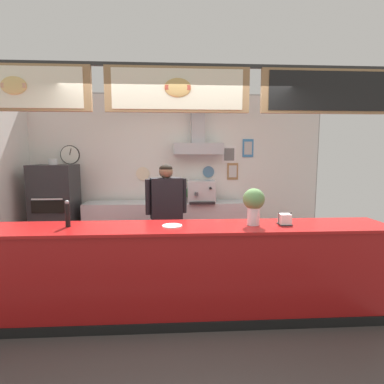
{
  "coord_description": "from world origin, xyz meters",
  "views": [
    {
      "loc": [
        -0.05,
        -3.38,
        1.76
      ],
      "look_at": [
        0.2,
        0.75,
        1.25
      ],
      "focal_mm": 28.3,
      "sensor_mm": 36.0,
      "label": 1
    }
  ],
  "objects_px": {
    "espresso_machine": "(201,191)",
    "potted_thyme": "(184,194)",
    "shop_worker": "(166,217)",
    "potted_oregano": "(165,194)",
    "pepper_grinder": "(67,214)",
    "basil_vase": "(254,204)",
    "napkin_holder": "(285,220)",
    "condiment_plate": "(172,226)",
    "pizza_oven": "(56,211)"
  },
  "relations": [
    {
      "from": "pizza_oven",
      "to": "napkin_holder",
      "type": "height_order",
      "value": "pizza_oven"
    },
    {
      "from": "shop_worker",
      "to": "potted_thyme",
      "type": "bearing_deg",
      "value": -117.42
    },
    {
      "from": "pizza_oven",
      "to": "pepper_grinder",
      "type": "bearing_deg",
      "value": -66.11
    },
    {
      "from": "shop_worker",
      "to": "condiment_plate",
      "type": "bearing_deg",
      "value": 82.17
    },
    {
      "from": "potted_thyme",
      "to": "potted_oregano",
      "type": "distance_m",
      "value": 0.33
    },
    {
      "from": "potted_thyme",
      "to": "condiment_plate",
      "type": "distance_m",
      "value": 2.27
    },
    {
      "from": "espresso_machine",
      "to": "potted_thyme",
      "type": "bearing_deg",
      "value": 176.94
    },
    {
      "from": "pepper_grinder",
      "to": "condiment_plate",
      "type": "xyz_separation_m",
      "value": [
        1.08,
        -0.04,
        -0.13
      ]
    },
    {
      "from": "shop_worker",
      "to": "condiment_plate",
      "type": "relative_size",
      "value": 7.65
    },
    {
      "from": "pepper_grinder",
      "to": "basil_vase",
      "type": "bearing_deg",
      "value": -0.66
    },
    {
      "from": "espresso_machine",
      "to": "condiment_plate",
      "type": "distance_m",
      "value": 2.3
    },
    {
      "from": "shop_worker",
      "to": "potted_oregano",
      "type": "relative_size",
      "value": 6.81
    },
    {
      "from": "espresso_machine",
      "to": "napkin_holder",
      "type": "xyz_separation_m",
      "value": [
        0.7,
        -2.24,
        -0.04
      ]
    },
    {
      "from": "shop_worker",
      "to": "espresso_machine",
      "type": "distance_m",
      "value": 1.23
    },
    {
      "from": "shop_worker",
      "to": "espresso_machine",
      "type": "bearing_deg",
      "value": -131.5
    },
    {
      "from": "pepper_grinder",
      "to": "pizza_oven",
      "type": "bearing_deg",
      "value": 113.89
    },
    {
      "from": "potted_thyme",
      "to": "napkin_holder",
      "type": "relative_size",
      "value": 1.69
    },
    {
      "from": "pizza_oven",
      "to": "condiment_plate",
      "type": "relative_size",
      "value": 7.99
    },
    {
      "from": "potted_thyme",
      "to": "napkin_holder",
      "type": "height_order",
      "value": "potted_thyme"
    },
    {
      "from": "espresso_machine",
      "to": "napkin_holder",
      "type": "bearing_deg",
      "value": -72.53
    },
    {
      "from": "condiment_plate",
      "to": "shop_worker",
      "type": "bearing_deg",
      "value": 94.33
    },
    {
      "from": "potted_oregano",
      "to": "napkin_holder",
      "type": "distance_m",
      "value": 2.63
    },
    {
      "from": "potted_thyme",
      "to": "basil_vase",
      "type": "height_order",
      "value": "basil_vase"
    },
    {
      "from": "basil_vase",
      "to": "condiment_plate",
      "type": "xyz_separation_m",
      "value": [
        -0.87,
        -0.02,
        -0.22
      ]
    },
    {
      "from": "shop_worker",
      "to": "basil_vase",
      "type": "distance_m",
      "value": 1.56
    },
    {
      "from": "shop_worker",
      "to": "potted_thyme",
      "type": "distance_m",
      "value": 1.12
    },
    {
      "from": "napkin_holder",
      "to": "pepper_grinder",
      "type": "bearing_deg",
      "value": 179.02
    },
    {
      "from": "napkin_holder",
      "to": "basil_vase",
      "type": "xyz_separation_m",
      "value": [
        -0.34,
        0.02,
        0.17
      ]
    },
    {
      "from": "espresso_machine",
      "to": "napkin_holder",
      "type": "distance_m",
      "value": 2.35
    },
    {
      "from": "pizza_oven",
      "to": "basil_vase",
      "type": "height_order",
      "value": "pizza_oven"
    },
    {
      "from": "potted_oregano",
      "to": "basil_vase",
      "type": "relative_size",
      "value": 0.6
    },
    {
      "from": "basil_vase",
      "to": "pepper_grinder",
      "type": "bearing_deg",
      "value": 179.34
    },
    {
      "from": "potted_oregano",
      "to": "napkin_holder",
      "type": "relative_size",
      "value": 1.67
    },
    {
      "from": "shop_worker",
      "to": "potted_oregano",
      "type": "xyz_separation_m",
      "value": [
        -0.04,
        1.08,
        0.18
      ]
    },
    {
      "from": "napkin_holder",
      "to": "basil_vase",
      "type": "relative_size",
      "value": 0.36
    },
    {
      "from": "espresso_machine",
      "to": "pepper_grinder",
      "type": "bearing_deg",
      "value": -125.78
    },
    {
      "from": "basil_vase",
      "to": "pizza_oven",
      "type": "bearing_deg",
      "value": 143.77
    },
    {
      "from": "espresso_machine",
      "to": "potted_oregano",
      "type": "height_order",
      "value": "espresso_machine"
    },
    {
      "from": "pizza_oven",
      "to": "potted_oregano",
      "type": "height_order",
      "value": "pizza_oven"
    },
    {
      "from": "pizza_oven",
      "to": "shop_worker",
      "type": "xyz_separation_m",
      "value": [
        1.92,
        -0.94,
        0.07
      ]
    },
    {
      "from": "napkin_holder",
      "to": "pizza_oven",
      "type": "bearing_deg",
      "value": 146.55
    },
    {
      "from": "napkin_holder",
      "to": "condiment_plate",
      "type": "xyz_separation_m",
      "value": [
        -1.21,
        -0.01,
        -0.05
      ]
    },
    {
      "from": "potted_oregano",
      "to": "potted_thyme",
      "type": "bearing_deg",
      "value": -2.44
    },
    {
      "from": "espresso_machine",
      "to": "shop_worker",
      "type": "bearing_deg",
      "value": -119.34
    },
    {
      "from": "potted_oregano",
      "to": "basil_vase",
      "type": "bearing_deg",
      "value": -66.05
    },
    {
      "from": "potted_oregano",
      "to": "pepper_grinder",
      "type": "bearing_deg",
      "value": -113.11
    },
    {
      "from": "pizza_oven",
      "to": "pepper_grinder",
      "type": "height_order",
      "value": "pizza_oven"
    },
    {
      "from": "potted_thyme",
      "to": "shop_worker",
      "type": "bearing_deg",
      "value": -105.26
    },
    {
      "from": "basil_vase",
      "to": "condiment_plate",
      "type": "distance_m",
      "value": 0.9
    },
    {
      "from": "potted_thyme",
      "to": "pepper_grinder",
      "type": "distance_m",
      "value": 2.56
    }
  ]
}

